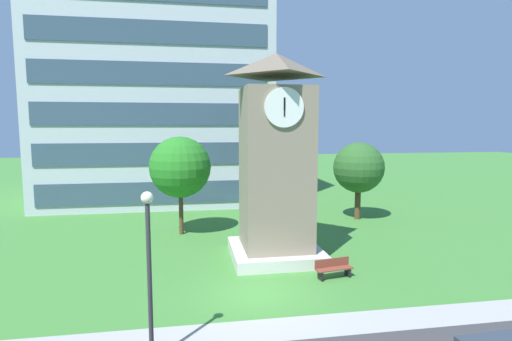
{
  "coord_description": "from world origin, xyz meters",
  "views": [
    {
      "loc": [
        -2.71,
        -15.89,
        7.08
      ],
      "look_at": [
        0.89,
        5.61,
        4.63
      ],
      "focal_mm": 28.09,
      "sensor_mm": 36.0,
      "label": 1
    }
  ],
  "objects_px": {
    "park_bench": "(334,268)",
    "street_lamp": "(149,256)",
    "tree_by_building": "(359,168)",
    "clock_tower": "(276,169)",
    "tree_streetside": "(180,167)"
  },
  "relations": [
    {
      "from": "park_bench",
      "to": "street_lamp",
      "type": "distance_m",
      "value": 9.92
    },
    {
      "from": "park_bench",
      "to": "tree_by_building",
      "type": "distance_m",
      "value": 13.02
    },
    {
      "from": "clock_tower",
      "to": "street_lamp",
      "type": "xyz_separation_m",
      "value": [
        -5.71,
        -8.76,
        -1.55
      ]
    },
    {
      "from": "street_lamp",
      "to": "clock_tower",
      "type": "bearing_deg",
      "value": 56.9
    },
    {
      "from": "clock_tower",
      "to": "tree_by_building",
      "type": "bearing_deg",
      "value": 43.79
    },
    {
      "from": "clock_tower",
      "to": "tree_by_building",
      "type": "relative_size",
      "value": 1.84
    },
    {
      "from": "clock_tower",
      "to": "street_lamp",
      "type": "relative_size",
      "value": 2.07
    },
    {
      "from": "clock_tower",
      "to": "tree_by_building",
      "type": "distance_m",
      "value": 11.21
    },
    {
      "from": "tree_streetside",
      "to": "tree_by_building",
      "type": "bearing_deg",
      "value": 9.32
    },
    {
      "from": "tree_by_building",
      "to": "street_lamp",
      "type": "bearing_deg",
      "value": -129.87
    },
    {
      "from": "park_bench",
      "to": "tree_streetside",
      "type": "bearing_deg",
      "value": 128.89
    },
    {
      "from": "tree_streetside",
      "to": "tree_by_building",
      "type": "relative_size",
      "value": 1.09
    },
    {
      "from": "clock_tower",
      "to": "tree_streetside",
      "type": "bearing_deg",
      "value": 132.36
    },
    {
      "from": "street_lamp",
      "to": "tree_streetside",
      "type": "xyz_separation_m",
      "value": [
        0.63,
        14.34,
        1.13
      ]
    },
    {
      "from": "tree_streetside",
      "to": "clock_tower",
      "type": "bearing_deg",
      "value": -47.64
    }
  ]
}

